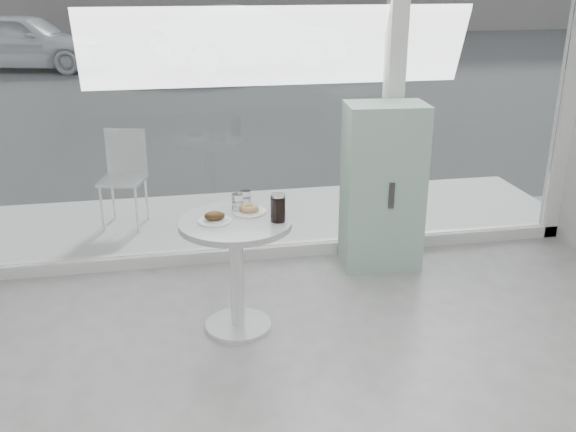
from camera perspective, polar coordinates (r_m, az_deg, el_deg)
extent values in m
cube|color=white|center=(5.39, -0.50, -3.02)|extent=(5.00, 0.12, 0.10)
cube|color=white|center=(5.92, 23.93, 12.03)|extent=(0.12, 0.12, 3.00)
cube|color=white|center=(5.22, 9.46, 12.54)|extent=(0.14, 0.14, 3.00)
cube|color=white|center=(4.92, -9.63, 10.87)|extent=(3.21, 0.02, 2.60)
cube|color=white|center=(5.54, 17.10, 11.34)|extent=(1.41, 0.02, 2.60)
cylinder|color=white|center=(4.37, -4.43, -9.64)|extent=(0.44, 0.44, 0.03)
cylinder|color=white|center=(4.20, -4.56, -5.46)|extent=(0.09, 0.09, 0.70)
cylinder|color=white|center=(4.05, -4.71, -0.62)|extent=(0.72, 0.72, 0.04)
cube|color=beige|center=(6.13, -1.85, -0.27)|extent=(5.60, 1.60, 0.05)
cube|color=#3D3D3D|center=(18.01, -8.16, 13.43)|extent=(40.00, 24.00, 0.00)
cube|color=#99C4AE|center=(5.08, 8.40, 2.57)|extent=(0.64, 0.45, 1.31)
cube|color=#333333|center=(4.89, 9.19, 1.80)|extent=(0.04, 0.02, 0.20)
cylinder|color=white|center=(5.94, -16.23, 0.62)|extent=(0.02, 0.02, 0.42)
cylinder|color=white|center=(5.84, -13.29, 0.56)|extent=(0.02, 0.02, 0.42)
cylinder|color=white|center=(6.22, -15.28, 1.63)|extent=(0.02, 0.02, 0.42)
cylinder|color=white|center=(6.13, -12.47, 1.58)|extent=(0.02, 0.02, 0.42)
cube|color=white|center=(5.97, -14.50, 3.10)|extent=(0.46, 0.46, 0.03)
cube|color=white|center=(6.07, -14.19, 5.63)|extent=(0.37, 0.11, 0.42)
imported|color=silver|center=(17.37, -22.45, 14.17)|extent=(4.34, 2.60, 1.38)
imported|color=#B1B4BA|center=(16.21, -3.46, 15.50)|extent=(4.84, 2.61, 1.51)
cylinder|color=white|center=(4.02, -6.54, -0.44)|extent=(0.21, 0.21, 0.01)
cube|color=white|center=(4.01, -6.25, -0.33)|extent=(0.13, 0.13, 0.00)
ellipsoid|color=#341E0E|center=(4.01, -6.56, 0.02)|extent=(0.13, 0.10, 0.06)
ellipsoid|color=#341E0E|center=(4.03, -6.08, 0.08)|extent=(0.06, 0.06, 0.03)
cylinder|color=white|center=(4.15, -3.48, 0.37)|extent=(0.22, 0.22, 0.01)
torus|color=tan|center=(4.14, -3.49, 0.70)|extent=(0.13, 0.13, 0.04)
cylinder|color=white|center=(4.15, -4.50, 1.16)|extent=(0.08, 0.08, 0.12)
cylinder|color=white|center=(4.16, -4.49, 0.83)|extent=(0.06, 0.06, 0.07)
cylinder|color=white|center=(4.26, -3.78, 1.56)|extent=(0.07, 0.07, 0.11)
cylinder|color=white|center=(4.26, -3.77, 1.27)|extent=(0.06, 0.06, 0.06)
cylinder|color=white|center=(3.98, -0.90, 0.73)|extent=(0.09, 0.09, 0.18)
cylinder|color=black|center=(3.98, -0.90, 0.62)|extent=(0.08, 0.08, 0.16)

